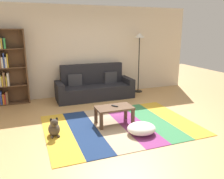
{
  "coord_description": "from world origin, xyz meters",
  "views": [
    {
      "loc": [
        -1.87,
        -4.43,
        2.0
      ],
      "look_at": [
        -0.02,
        0.43,
        0.65
      ],
      "focal_mm": 37.06,
      "sensor_mm": 36.0,
      "label": 1
    }
  ],
  "objects_px": {
    "dog": "(54,128)",
    "tv_remote": "(115,106)",
    "standing_lamp": "(139,43)",
    "bookshelf": "(5,69)",
    "pouf": "(141,128)",
    "couch": "(94,87)",
    "coffee_table": "(114,110)"
  },
  "relations": [
    {
      "from": "bookshelf",
      "to": "tv_remote",
      "type": "distance_m",
      "value": 3.29
    },
    {
      "from": "standing_lamp",
      "to": "dog",
      "type": "bearing_deg",
      "value": -141.9
    },
    {
      "from": "coffee_table",
      "to": "couch",
      "type": "bearing_deg",
      "value": 85.16
    },
    {
      "from": "coffee_table",
      "to": "pouf",
      "type": "relative_size",
      "value": 1.39
    },
    {
      "from": "dog",
      "to": "standing_lamp",
      "type": "distance_m",
      "value": 4.11
    },
    {
      "from": "pouf",
      "to": "standing_lamp",
      "type": "xyz_separation_m",
      "value": [
        1.42,
        2.9,
        1.47
      ]
    },
    {
      "from": "couch",
      "to": "tv_remote",
      "type": "xyz_separation_m",
      "value": [
        -0.16,
        -2.05,
        0.07
      ]
    },
    {
      "from": "dog",
      "to": "tv_remote",
      "type": "xyz_separation_m",
      "value": [
        1.31,
        0.15,
        0.25
      ]
    },
    {
      "from": "couch",
      "to": "pouf",
      "type": "bearing_deg",
      "value": -87.0
    },
    {
      "from": "dog",
      "to": "coffee_table",
      "type": "bearing_deg",
      "value": 5.54
    },
    {
      "from": "bookshelf",
      "to": "dog",
      "type": "bearing_deg",
      "value": -69.58
    },
    {
      "from": "tv_remote",
      "to": "pouf",
      "type": "bearing_deg",
      "value": -100.32
    },
    {
      "from": "dog",
      "to": "standing_lamp",
      "type": "height_order",
      "value": "standing_lamp"
    },
    {
      "from": "couch",
      "to": "pouf",
      "type": "distance_m",
      "value": 2.74
    },
    {
      "from": "pouf",
      "to": "dog",
      "type": "relative_size",
      "value": 1.44
    },
    {
      "from": "couch",
      "to": "dog",
      "type": "xyz_separation_m",
      "value": [
        -1.47,
        -2.2,
        -0.18
      ]
    },
    {
      "from": "standing_lamp",
      "to": "tv_remote",
      "type": "xyz_separation_m",
      "value": [
        -1.72,
        -2.23,
        -1.18
      ]
    },
    {
      "from": "bookshelf",
      "to": "pouf",
      "type": "relative_size",
      "value": 3.55
    },
    {
      "from": "tv_remote",
      "to": "standing_lamp",
      "type": "bearing_deg",
      "value": 18.29
    },
    {
      "from": "couch",
      "to": "dog",
      "type": "bearing_deg",
      "value": -123.71
    },
    {
      "from": "dog",
      "to": "standing_lamp",
      "type": "relative_size",
      "value": 0.21
    },
    {
      "from": "coffee_table",
      "to": "dog",
      "type": "distance_m",
      "value": 1.31
    },
    {
      "from": "dog",
      "to": "tv_remote",
      "type": "relative_size",
      "value": 2.65
    },
    {
      "from": "standing_lamp",
      "to": "tv_remote",
      "type": "distance_m",
      "value": 3.05
    },
    {
      "from": "tv_remote",
      "to": "bookshelf",
      "type": "bearing_deg",
      "value": 99.7
    },
    {
      "from": "coffee_table",
      "to": "tv_remote",
      "type": "relative_size",
      "value": 5.29
    },
    {
      "from": "couch",
      "to": "tv_remote",
      "type": "relative_size",
      "value": 15.07
    },
    {
      "from": "couch",
      "to": "standing_lamp",
      "type": "relative_size",
      "value": 1.19
    },
    {
      "from": "dog",
      "to": "tv_remote",
      "type": "height_order",
      "value": "tv_remote"
    },
    {
      "from": "tv_remote",
      "to": "dog",
      "type": "bearing_deg",
      "value": 152.44
    },
    {
      "from": "couch",
      "to": "bookshelf",
      "type": "height_order",
      "value": "bookshelf"
    },
    {
      "from": "bookshelf",
      "to": "tv_remote",
      "type": "height_order",
      "value": "bookshelf"
    }
  ]
}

